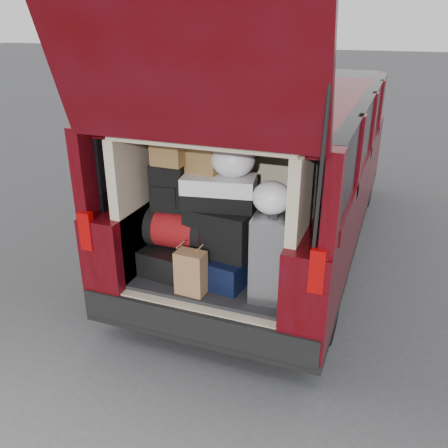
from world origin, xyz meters
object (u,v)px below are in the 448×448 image
(black_hardshell, at_px, (175,256))
(backpack, at_px, (168,187))
(twotone_duffel, at_px, (219,192))
(navy_hardshell, at_px, (226,265))
(silver_roller, at_px, (273,253))
(kraft_bag, at_px, (191,273))
(red_duffel, at_px, (179,229))
(black_soft_case, at_px, (220,231))

(black_hardshell, height_order, backpack, backpack)
(backpack, xyz_separation_m, twotone_duffel, (0.41, 0.05, -0.00))
(navy_hardshell, relative_size, twotone_duffel, 0.94)
(backpack, bearing_deg, silver_roller, -11.28)
(navy_hardshell, bearing_deg, kraft_bag, -109.35)
(navy_hardshell, xyz_separation_m, backpack, (-0.48, -0.03, 0.60))
(red_duffel, bearing_deg, navy_hardshell, 2.73)
(silver_roller, relative_size, red_duffel, 1.35)
(black_hardshell, height_order, silver_roller, silver_roller)
(red_duffel, xyz_separation_m, black_soft_case, (0.36, 0.00, 0.04))
(black_hardshell, bearing_deg, backpack, -120.64)
(navy_hardshell, distance_m, backpack, 0.77)
(black_hardshell, relative_size, black_soft_case, 1.06)
(backpack, distance_m, twotone_duffel, 0.41)
(black_soft_case, bearing_deg, kraft_bag, -107.08)
(black_hardshell, xyz_separation_m, navy_hardshell, (0.46, 0.00, 0.00))
(black_hardshell, xyz_separation_m, black_soft_case, (0.41, -0.02, 0.30))
(navy_hardshell, height_order, red_duffel, red_duffel)
(black_hardshell, bearing_deg, navy_hardshell, 7.06)
(kraft_bag, xyz_separation_m, red_duffel, (-0.23, 0.29, 0.20))
(navy_hardshell, distance_m, black_soft_case, 0.30)
(kraft_bag, height_order, red_duffel, red_duffel)
(black_soft_case, xyz_separation_m, twotone_duffel, (-0.03, 0.04, 0.31))
(black_hardshell, xyz_separation_m, twotone_duffel, (0.39, 0.03, 0.61))
(silver_roller, xyz_separation_m, twotone_duffel, (-0.47, 0.11, 0.39))
(black_hardshell, relative_size, red_duffel, 1.11)
(black_soft_case, distance_m, twotone_duffel, 0.31)
(twotone_duffel, bearing_deg, navy_hardshell, -29.72)
(black_hardshell, distance_m, twotone_duffel, 0.72)
(black_hardshell, relative_size, silver_roller, 0.82)
(navy_hardshell, relative_size, red_duffel, 1.07)
(navy_hardshell, bearing_deg, twotone_duffel, 169.73)
(red_duffel, xyz_separation_m, backpack, (-0.07, -0.01, 0.34))
(black_hardshell, xyz_separation_m, backpack, (-0.02, -0.03, 0.61))
(navy_hardshell, xyz_separation_m, kraft_bag, (-0.17, -0.31, 0.06))
(black_soft_case, bearing_deg, black_hardshell, -175.86)
(silver_roller, height_order, kraft_bag, silver_roller)
(navy_hardshell, distance_m, red_duffel, 0.48)
(kraft_bag, xyz_separation_m, black_soft_case, (0.13, 0.29, 0.24))
(black_soft_case, relative_size, backpack, 1.37)
(red_duffel, bearing_deg, black_soft_case, 0.33)
(black_hardshell, relative_size, navy_hardshell, 1.04)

